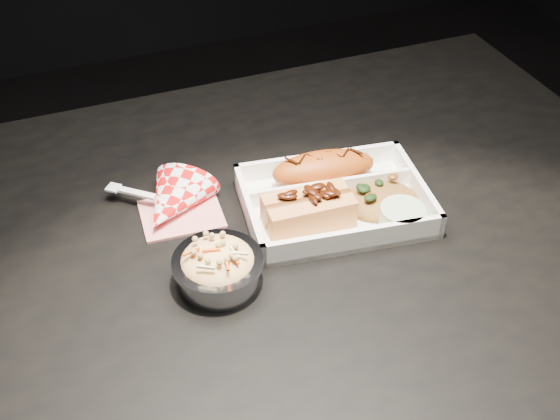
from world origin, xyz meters
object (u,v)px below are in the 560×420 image
object	(u,v)px
food_tray	(334,204)
fried_pastry	(324,168)
foil_coleslaw_cup	(218,266)
dining_table	(263,275)
hotdog	(309,208)
napkin_fork	(172,203)

from	to	relation	value
food_tray	fried_pastry	world-z (taller)	fried_pastry
food_tray	foil_coleslaw_cup	world-z (taller)	foil_coleslaw_cup
food_tray	foil_coleslaw_cup	bearing A→B (deg)	-150.55
dining_table	hotdog	distance (m)	0.14
fried_pastry	foil_coleslaw_cup	world-z (taller)	foil_coleslaw_cup
hotdog	napkin_fork	size ratio (longest dim) A/B	0.78
dining_table	napkin_fork	size ratio (longest dim) A/B	7.74
hotdog	napkin_fork	bearing A→B (deg)	152.72
dining_table	food_tray	world-z (taller)	food_tray
foil_coleslaw_cup	napkin_fork	xyz separation A→B (m)	(-0.02, 0.15, -0.01)
food_tray	hotdog	bearing A→B (deg)	-149.23
food_tray	fried_pastry	distance (m)	0.06
foil_coleslaw_cup	food_tray	bearing A→B (deg)	21.94
fried_pastry	napkin_fork	distance (m)	0.22
napkin_fork	dining_table	bearing A→B (deg)	4.14
dining_table	hotdog	world-z (taller)	hotdog
dining_table	food_tray	bearing A→B (deg)	0.60
foil_coleslaw_cup	dining_table	bearing A→B (deg)	42.13
napkin_fork	food_tray	bearing A→B (deg)	20.83
food_tray	fried_pastry	xyz separation A→B (m)	(0.01, 0.05, 0.02)
dining_table	food_tray	distance (m)	0.15
fried_pastry	food_tray	bearing A→B (deg)	-97.51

